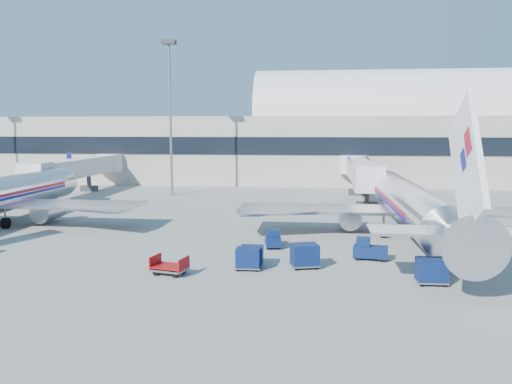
# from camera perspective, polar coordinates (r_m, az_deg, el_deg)

# --- Properties ---
(ground) EXTENTS (260.00, 260.00, 0.00)m
(ground) POSITION_cam_1_polar(r_m,az_deg,el_deg) (43.30, 5.15, -5.95)
(ground) COLOR gray
(ground) RESTS_ON ground
(terminal) EXTENTS (170.00, 28.15, 21.00)m
(terminal) POSITION_cam_1_polar(r_m,az_deg,el_deg) (99.22, -1.90, 5.87)
(terminal) COLOR #B2AA9E
(terminal) RESTS_ON ground
(airliner_main) EXTENTS (32.00, 37.26, 12.07)m
(airliner_main) POSITION_cam_1_polar(r_m,az_deg,el_deg) (48.04, 17.34, -1.39)
(airliner_main) COLOR silver
(airliner_main) RESTS_ON ground
(jetbridge_near) EXTENTS (4.40, 27.50, 6.25)m
(jetbridge_near) POSITION_cam_1_polar(r_m,az_deg,el_deg) (73.51, 11.72, 2.45)
(jetbridge_near) COLOR silver
(jetbridge_near) RESTS_ON ground
(jetbridge_mid) EXTENTS (4.40, 27.50, 6.25)m
(jetbridge_mid) POSITION_cam_1_polar(r_m,az_deg,el_deg) (81.29, -19.27, 2.64)
(jetbridge_mid) COLOR silver
(jetbridge_mid) RESTS_ON ground
(mast_west) EXTENTS (2.00, 1.20, 22.60)m
(mast_west) POSITION_cam_1_polar(r_m,az_deg,el_deg) (75.30, -9.80, 10.88)
(mast_west) COLOR slate
(mast_west) RESTS_ON ground
(barrier_near) EXTENTS (3.00, 0.55, 0.90)m
(barrier_near) POSITION_cam_1_polar(r_m,az_deg,el_deg) (48.26, 27.19, -4.82)
(barrier_near) COLOR #9E9E96
(barrier_near) RESTS_ON ground
(tug_lead) EXTENTS (2.73, 1.67, 1.67)m
(tug_lead) POSITION_cam_1_polar(r_m,az_deg,el_deg) (39.02, 12.80, -6.43)
(tug_lead) COLOR #091945
(tug_lead) RESTS_ON ground
(tug_right) EXTENTS (2.16, 2.36, 1.40)m
(tug_right) POSITION_cam_1_polar(r_m,az_deg,el_deg) (40.53, 23.00, -6.50)
(tug_right) COLOR #091945
(tug_right) RESTS_ON ground
(tug_left) EXTENTS (1.58, 2.59, 1.59)m
(tug_left) POSITION_cam_1_polar(r_m,az_deg,el_deg) (41.92, 1.92, -5.36)
(tug_left) COLOR #091945
(tug_left) RESTS_ON ground
(cart_train_a) EXTENTS (2.29, 1.97, 1.73)m
(cart_train_a) POSITION_cam_1_polar(r_m,az_deg,el_deg) (35.94, 5.59, -7.20)
(cart_train_a) COLOR #091945
(cart_train_a) RESTS_ON ground
(cart_train_b) EXTENTS (1.79, 1.39, 1.54)m
(cart_train_b) POSITION_cam_1_polar(r_m,az_deg,el_deg) (35.35, -0.92, -7.57)
(cart_train_b) COLOR #091945
(cart_train_b) RESTS_ON ground
(cart_train_c) EXTENTS (1.72, 1.33, 1.48)m
(cart_train_c) POSITION_cam_1_polar(r_m,az_deg,el_deg) (36.22, -0.46, -7.26)
(cart_train_c) COLOR #091945
(cart_train_c) RESTS_ON ground
(cart_solo_near) EXTENTS (1.95, 1.52, 1.66)m
(cart_solo_near) POSITION_cam_1_polar(r_m,az_deg,el_deg) (34.03, 19.42, -8.47)
(cart_solo_near) COLOR #091945
(cart_solo_near) RESTS_ON ground
(cart_open_red) EXTENTS (2.60, 2.09, 0.62)m
(cart_open_red) POSITION_cam_1_polar(r_m,az_deg,el_deg) (34.82, -9.80, -8.56)
(cart_open_red) COLOR slate
(cart_open_red) RESTS_ON ground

